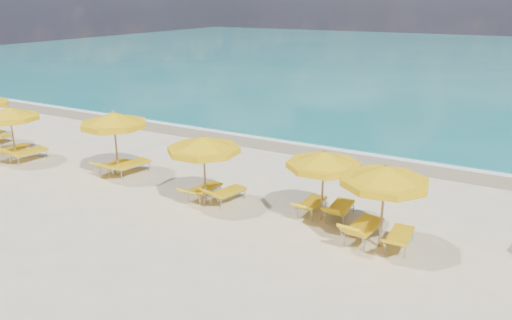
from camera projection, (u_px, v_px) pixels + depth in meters
The scene contains 20 objects.
ground_plane at pixel (233, 207), 16.40m from camera, with size 120.00×120.00×0.00m, color beige.
ocean at pixel (460, 59), 56.08m from camera, with size 120.00×80.00×0.30m, color #137070.
wet_sand_band at pixel (320, 150), 22.52m from camera, with size 120.00×2.60×0.01m, color tan.
foam_line at pixel (327, 146), 23.18m from camera, with size 120.00×1.20×0.03m, color white.
whitecap_near at pixel (293, 101), 33.27m from camera, with size 14.00×0.36×0.05m, color white.
umbrella_1 at pixel (10, 114), 20.39m from camera, with size 2.67×2.67×2.37m.
umbrella_2 at pixel (114, 120), 18.70m from camera, with size 3.35×3.35×2.55m.
umbrella_3 at pixel (204, 145), 15.97m from camera, with size 3.03×3.03×2.42m.
umbrella_4 at pixel (324, 160), 14.81m from camera, with size 2.85×2.85×2.29m.
umbrella_5 at pixel (385, 176), 13.13m from camera, with size 2.90×2.90×2.42m.
lounger_1_left at pixel (12, 153), 21.30m from camera, with size 0.80×1.93×0.86m.
lounger_1_right at pixel (28, 156), 20.91m from camera, with size 0.84×1.99×0.90m.
lounger_2_left at pixel (114, 167), 19.64m from camera, with size 0.62×1.67×0.67m.
lounger_2_right at pixel (130, 168), 19.37m from camera, with size 1.04×2.13×0.73m.
lounger_3_left at pixel (204, 192), 17.06m from camera, with size 0.71×1.80×0.66m.
lounger_3_right at pixel (227, 196), 16.72m from camera, with size 0.91×1.81×0.76m.
lounger_4_left at pixel (311, 207), 15.87m from camera, with size 0.58×1.71×0.69m.
lounger_4_right at pixel (340, 212), 15.48m from camera, with size 0.71×1.84×0.76m.
lounger_5_left at pixel (363, 232), 14.08m from camera, with size 0.81×2.00×0.89m.
lounger_5_right at pixel (399, 241), 13.64m from camera, with size 0.67×1.82×0.70m.
Camera 1 is at (8.12, -12.77, 6.54)m, focal length 35.00 mm.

